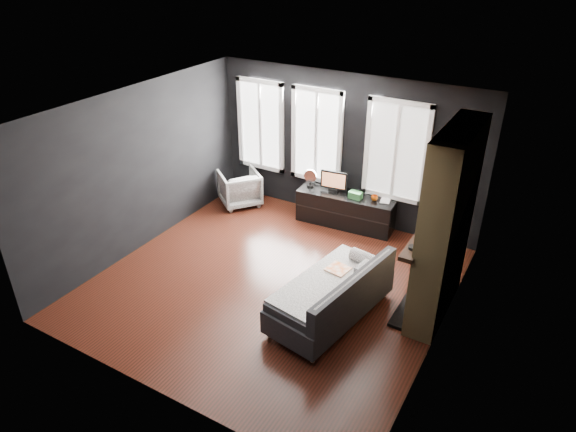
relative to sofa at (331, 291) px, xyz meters
The scene contains 18 objects.
floor 1.20m from the sofa, 166.98° to the left, with size 5.00×5.00×0.00m, color black.
ceiling 2.55m from the sofa, 166.98° to the left, with size 5.00×5.00×0.00m, color white.
wall_back 3.11m from the sofa, 111.77° to the left, with size 5.00×0.02×2.70m, color black.
wall_left 3.73m from the sofa, behind, with size 0.02×5.00×2.70m, color black.
wall_right 1.70m from the sofa, 10.30° to the left, with size 0.02×5.00×2.70m, color black.
windows 3.69m from the sofa, 119.73° to the left, with size 4.00×0.16×1.76m, color white, non-canonical shape.
fireplace 1.75m from the sofa, 35.45° to the left, with size 0.70×1.62×2.70m, color #93724C, non-canonical shape.
sofa is the anchor object (origin of this frame).
stripe_pillow 0.49m from the sofa, 52.47° to the left, with size 0.07×0.30×0.30m, color gray.
armchair 3.76m from the sofa, 144.14° to the left, with size 0.73×0.68×0.75m, color white.
media_console 2.65m from the sofa, 109.84° to the left, with size 1.77×0.55×0.61m, color black, non-canonical shape.
monitor 2.78m from the sofa, 115.10° to the left, with size 0.50×0.11×0.45m, color black, non-canonical shape.
desk_fan 2.97m from the sofa, 123.49° to the left, with size 0.25×0.25×0.35m, color #A2A2A2, non-canonical shape.
mug 2.56m from the sofa, 98.73° to the left, with size 0.12×0.09×0.12m, color #D65109.
book 2.60m from the sofa, 96.39° to the left, with size 0.16×0.02×0.22m, color #B8A98E.
storage_box 2.54m from the sofa, 106.27° to the left, with size 0.23×0.14×0.12m, color #2E6E36.
mantel_vase 1.85m from the sofa, 53.93° to the left, with size 0.19×0.20×0.19m, color yellow.
mantel_clock 1.30m from the sofa, 17.76° to the left, with size 0.12×0.12×0.04m, color black.
Camera 1 is at (3.42, -5.44, 4.66)m, focal length 32.00 mm.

